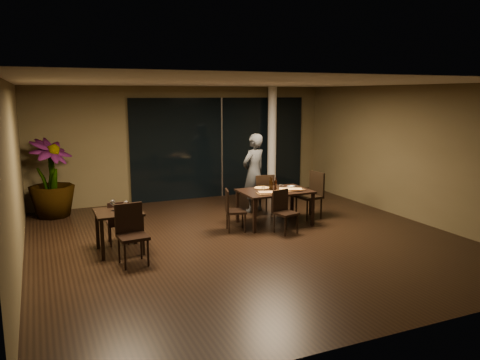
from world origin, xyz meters
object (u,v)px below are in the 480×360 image
Objects in this scene: chair_main_right at (312,192)px; bottle_b at (276,184)px; chair_main_far at (263,193)px; chair_main_left at (232,208)px; chair_side_near at (131,231)px; main_table at (275,194)px; potted_plant at (51,178)px; side_table at (119,218)px; chair_main_near at (284,209)px; bottle_c at (271,183)px; bottle_a at (272,184)px; diner at (254,173)px; chair_side_far at (118,220)px.

chair_main_right reaches higher than bottle_b.
chair_main_left is (-1.15, -0.88, -0.06)m from chair_main_far.
chair_side_near is (-3.41, -1.93, 0.02)m from chair_main_far.
main_table is 5.12m from potted_plant.
chair_main_far reaches higher than main_table.
chair_main_right is at bearing -24.41° from potted_plant.
chair_main_far is (3.50, 1.27, -0.08)m from side_table.
chair_main_near is 0.77m from bottle_b.
side_table is 3.43m from bottle_c.
side_table is (-3.40, -0.50, -0.05)m from main_table.
chair_main_near is (-0.12, -0.62, -0.19)m from main_table.
chair_main_right is at bearing 11.75° from chair_side_near.
chair_side_near reaches higher than chair_main_left.
potted_plant is 5.02m from bottle_c.
side_table is 0.82× the size of chair_main_far.
potted_plant is 5.13m from bottle_b.
bottle_c reaches higher than chair_main_far.
bottle_b is (0.03, 0.01, 0.22)m from main_table.
bottle_a is (3.24, 1.18, 0.33)m from chair_side_near.
diner reaches higher than chair_main_near.
bottle_c is (1.01, 0.25, 0.41)m from chair_main_left.
chair_side_near reaches higher than chair_main_far.
bottle_c reaches higher than side_table.
chair_main_far is 1.16× the size of chair_side_far.
side_table is 0.92× the size of chair_main_left.
bottle_b is at bearing -61.99° from bottle_c.
bottle_a is at bearing 178.94° from bottle_b.
chair_main_near is at bearing -36.98° from potted_plant.
chair_main_far is (0.10, 0.77, -0.13)m from main_table.
main_table is 1.54× the size of chair_main_far.
bottle_c is (0.04, 0.12, 0.00)m from bottle_a.
bottle_a is at bearing -67.19° from chair_main_left.
chair_side_near is at bearing 12.76° from diner.
bottle_b reaches higher than side_table.
chair_side_far is 0.45× the size of diner.
side_table is at bearing -72.12° from potted_plant.
chair_main_right reaches higher than bottle_a.
potted_plant is at bearing 101.27° from chair_side_near.
potted_plant reaches higher than chair_side_far.
bottle_b is (-0.08, -0.75, 0.35)m from chair_main_far.
main_table is 5.26× the size of bottle_b.
chair_main_near is 1.89m from diner.
potted_plant is (-4.46, 1.40, -0.04)m from diner.
chair_main_left is 3.05× the size of bottle_c.
bottle_c is at bearing 118.01° from bottle_b.
chair_main_far is 0.59m from diner.
chair_main_left is 1.06m from bottle_a.
chair_side_far is 3.30m from bottle_a.
potted_plant is 5.04m from bottle_a.
bottle_b is at bearing -1.06° from bottle_a.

